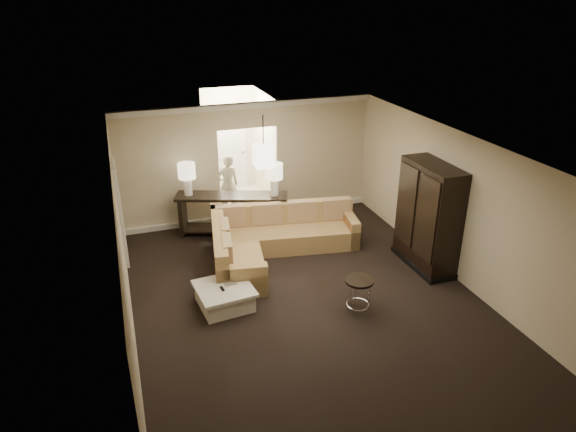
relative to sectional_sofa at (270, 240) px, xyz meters
name	(u,v)px	position (x,y,z in m)	size (l,w,h in m)	color
ground	(309,303)	(0.12, -1.93, -0.37)	(8.00, 8.00, 0.00)	black
wall_back	(248,162)	(0.12, 2.07, 1.03)	(6.00, 0.04, 2.80)	#C3B993
wall_front	(456,400)	(0.12, -5.93, 1.03)	(6.00, 0.04, 2.80)	#C3B993
wall_left	(124,262)	(-2.88, -1.93, 1.03)	(0.04, 8.00, 2.80)	#C3B993
wall_right	(461,210)	(3.12, -1.93, 1.03)	(0.04, 8.00, 2.80)	#C3B993
ceiling	(312,153)	(0.12, -1.93, 2.43)	(6.00, 8.00, 0.02)	white
crown_molding	(247,106)	(0.12, 2.02, 2.36)	(6.00, 0.10, 0.12)	silver
baseboard	(251,215)	(0.12, 2.02, -0.31)	(6.00, 0.10, 0.12)	silver
side_door	(121,212)	(-2.85, 0.87, 0.68)	(0.05, 0.90, 2.10)	white
foyer	(235,150)	(0.12, 3.41, 0.93)	(1.44, 2.02, 2.80)	white
sectional_sofa	(270,240)	(0.00, 0.00, 0.00)	(3.43, 2.58, 0.92)	brown
coffee_table	(225,296)	(-1.31, -1.50, -0.17)	(1.04, 1.04, 0.40)	silver
console_table	(232,211)	(-0.50, 1.27, 0.20)	(2.51, 1.36, 0.95)	black
armoire	(428,219)	(2.81, -1.38, 0.66)	(0.64, 1.49, 2.14)	black
drink_table	(359,288)	(0.85, -2.39, 0.07)	(0.49, 0.49, 0.61)	black
table_lamp_left	(187,174)	(-1.39, 1.59, 1.07)	(0.38, 0.38, 0.73)	white
table_lamp_right	(274,174)	(0.40, 0.95, 1.07)	(0.38, 0.38, 0.73)	white
pendant_light	(264,155)	(0.12, 0.77, 1.58)	(0.38, 0.38, 1.09)	black
person	(228,182)	(-0.33, 2.37, 0.48)	(0.62, 0.41, 1.71)	beige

